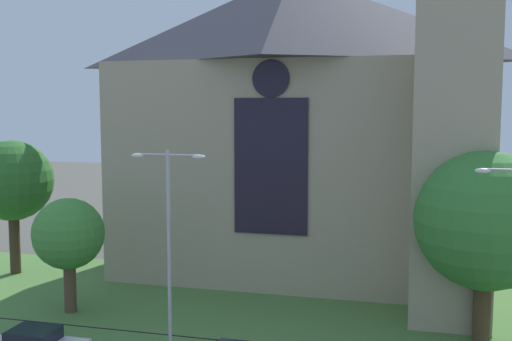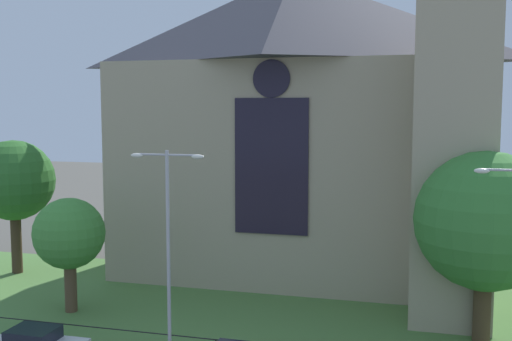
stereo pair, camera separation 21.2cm
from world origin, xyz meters
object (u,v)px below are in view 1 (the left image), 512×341
(tree_left_far, at_px, (12,181))
(tree_left_near, at_px, (68,235))
(streetlamp_near, at_px, (169,231))
(church_building, at_px, (301,121))
(tree_right_near, at_px, (485,221))

(tree_left_far, bearing_deg, tree_left_near, -37.67)
(tree_left_far, distance_m, streetlamp_near, 19.00)
(church_building, distance_m, tree_right_near, 15.19)
(church_building, relative_size, streetlamp_near, 2.79)
(church_building, xyz_separation_m, tree_left_near, (-10.67, -11.15, -5.98))
(tree_right_near, relative_size, streetlamp_near, 0.98)
(tree_left_far, bearing_deg, tree_right_near, -9.38)
(church_building, bearing_deg, tree_right_near, -42.88)
(church_building, height_order, streetlamp_near, church_building)
(tree_left_near, distance_m, tree_left_far, 10.17)
(tree_left_near, height_order, tree_left_far, tree_left_far)
(tree_right_near, xyz_separation_m, streetlamp_near, (-13.53, -5.89, 0.01))
(church_building, distance_m, streetlamp_near, 16.65)
(church_building, relative_size, tree_left_near, 4.14)
(church_building, relative_size, tree_right_near, 2.84)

